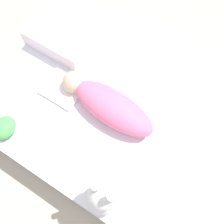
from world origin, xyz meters
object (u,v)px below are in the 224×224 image
bunny_plush (104,196)px  turtle_plush (3,127)px  swaddled_baby (108,105)px  pillow (66,32)px

bunny_plush → turtle_plush: 0.64m
swaddled_baby → bunny_plush: size_ratio=1.77×
swaddled_baby → turtle_plush: size_ratio=3.71×
turtle_plush → bunny_plush: bearing=179.1°
pillow → bunny_plush: 0.98m
pillow → bunny_plush: (-0.71, 0.67, 0.07)m
swaddled_baby → bunny_plush: (-0.23, 0.39, 0.06)m
pillow → turtle_plush: bearing=96.7°
turtle_plush → swaddled_baby: bearing=-135.9°
swaddled_baby → pillow: 0.55m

